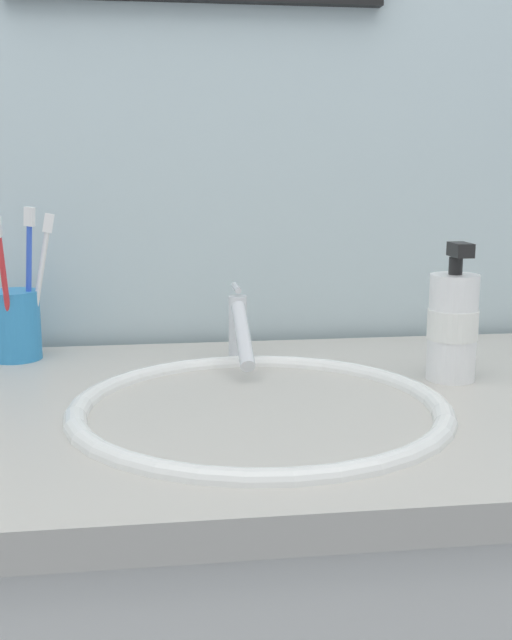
# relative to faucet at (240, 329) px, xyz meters

# --- Properties ---
(tiled_wall_back) EXTENTS (2.48, 0.04, 2.40)m
(tiled_wall_back) POSITION_rel_faucet_xyz_m (-0.04, 0.18, 0.30)
(tiled_wall_back) COLOR silver
(tiled_wall_back) RESTS_ON ground
(sink_basin) EXTENTS (0.40, 0.40, 0.10)m
(sink_basin) POSITION_rel_faucet_xyz_m (0.00, -0.19, -0.08)
(sink_basin) COLOR white
(sink_basin) RESTS_ON vanity_counter
(faucet) EXTENTS (0.02, 0.15, 0.10)m
(faucet) POSITION_rel_faucet_xyz_m (0.00, 0.00, 0.00)
(faucet) COLOR silver
(faucet) RESTS_ON sink_basin
(toothbrush_cup) EXTENTS (0.07, 0.07, 0.09)m
(toothbrush_cup) POSITION_rel_faucet_xyz_m (-0.29, 0.07, -0.00)
(toothbrush_cup) COLOR #338CCC
(toothbrush_cup) RESTS_ON vanity_counter
(toothbrush_blue) EXTENTS (0.03, 0.02, 0.19)m
(toothbrush_blue) POSITION_rel_faucet_xyz_m (-0.27, 0.07, 0.07)
(toothbrush_blue) COLOR blue
(toothbrush_blue) RESTS_ON toothbrush_cup
(toothbrush_red) EXTENTS (0.01, 0.06, 0.19)m
(toothbrush_red) POSITION_rel_faucet_xyz_m (-0.29, 0.03, 0.06)
(toothbrush_red) COLOR red
(toothbrush_red) RESTS_ON toothbrush_cup
(toothbrush_white) EXTENTS (0.05, 0.01, 0.19)m
(toothbrush_white) POSITION_rel_faucet_xyz_m (-0.25, 0.07, 0.06)
(toothbrush_white) COLOR white
(toothbrush_white) RESTS_ON toothbrush_cup
(soap_dispenser) EXTENTS (0.06, 0.06, 0.16)m
(soap_dispenser) POSITION_rel_faucet_xyz_m (0.24, -0.10, 0.02)
(soap_dispenser) COLOR white
(soap_dispenser) RESTS_ON vanity_counter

